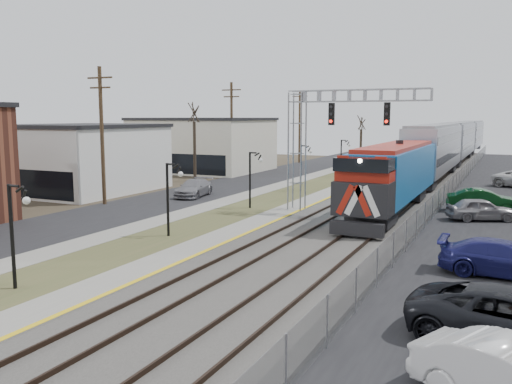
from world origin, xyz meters
The scene contains 19 objects.
street_west centered at (-11.50, 35.00, 0.02)m, with size 7.00×120.00×0.04m, color black.
sidewalk centered at (-7.00, 35.00, 0.04)m, with size 2.00×120.00×0.08m, color gray.
grass_median centered at (-4.00, 35.00, 0.03)m, with size 4.00×120.00×0.06m, color #454C28.
platform centered at (-1.00, 35.00, 0.12)m, with size 2.00×120.00×0.24m, color gray.
ballast_bed centered at (4.00, 35.00, 0.10)m, with size 8.00×120.00×0.20m, color #595651.
platform_edge centered at (-0.12, 35.00, 0.24)m, with size 0.24×120.00×0.01m, color gold.
track_near centered at (2.00, 35.00, 0.28)m, with size 1.58×120.00×0.15m.
track_far centered at (5.50, 35.00, 0.28)m, with size 1.58×120.00×0.15m.
train centered at (5.50, 65.59, 2.92)m, with size 3.00×85.85×5.33m.
signal_gantry centered at (1.22, 27.99, 5.59)m, with size 9.00×1.07×8.15m.
lampposts centered at (-4.00, 18.29, 2.00)m, with size 0.14×62.14×4.00m.
utility_poles centered at (-14.50, 25.00, 5.00)m, with size 0.28×80.28×10.00m.
fence centered at (8.20, 35.00, 0.80)m, with size 0.04×120.00×1.60m, color gray.
buildings_west centered at (-21.00, 24.21, 3.01)m, with size 14.00×67.00×7.00m.
bare_trees centered at (-12.66, 38.91, 2.70)m, with size 12.30×42.30×5.95m.
car_lot_d centered at (12.48, 17.69, 0.73)m, with size 2.05×5.03×1.46m, color navy.
car_lot_e centered at (10.96, 30.13, 0.71)m, with size 1.67×4.14×1.41m, color gray.
car_lot_f centered at (10.93, 33.36, 0.78)m, with size 1.65×4.72×1.56m, color #0A3614.
car_street_b centered at (-10.59, 31.12, 0.69)m, with size 1.93×4.74×1.38m, color gray.
Camera 1 is at (12.60, -5.80, 6.46)m, focal length 38.00 mm.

